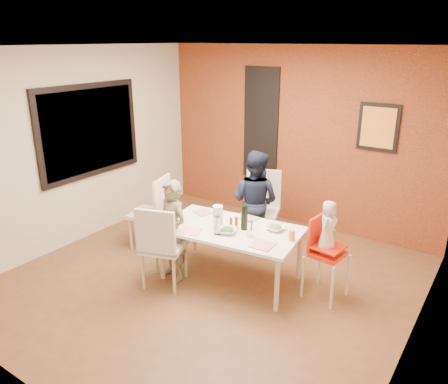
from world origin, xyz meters
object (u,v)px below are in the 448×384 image
Objects in this scene: chair_near at (160,243)px; wine_bottle at (244,217)px; chair_far at (262,204)px; toddler at (328,227)px; paper_towel_roll at (218,217)px; child_near at (172,231)px; dining_table at (231,233)px; high_chair at (324,250)px; child_far at (255,201)px; chair_left at (155,209)px.

chair_near is 3.41× the size of wine_bottle.
toddler is at bearing -51.79° from chair_far.
chair_far is 1.18m from paper_towel_roll.
chair_far is 0.85× the size of child_near.
paper_towel_roll reaches higher than dining_table.
high_chair is 0.96m from wine_bottle.
child_far reaches higher than child_near.
paper_towel_roll is (0.45, 0.30, 0.18)m from child_near.
dining_table is at bearing -98.67° from chair_far.
toddler is at bearing 15.68° from paper_towel_roll.
toddler is (1.66, 0.64, 0.23)m from child_near.
paper_towel_roll is (0.06, -1.16, 0.22)m from chair_far.
chair_near is 1.01m from wine_bottle.
chair_left is 0.82× the size of child_near.
high_chair is at bearing 16.22° from paper_towel_roll.
child_far is (-0.17, 0.85, 0.09)m from dining_table.
chair_far is (0.36, 1.70, 0.02)m from chair_near.
wine_bottle is at bearing -155.88° from chair_near.
dining_table is at bearing 22.32° from paper_towel_roll.
toddler reaches higher than dining_table.
paper_towel_roll is at bearing 46.58° from child_near.
wine_bottle reaches higher than high_chair.
paper_towel_roll is (-0.29, -0.12, -0.02)m from wine_bottle.
chair_far is at bearing 100.56° from dining_table.
high_chair is 0.76× the size of child_near.
chair_left is at bearing -62.69° from chair_near.
chair_far reaches higher than chair_near.
chair_near is 1.51m from child_far.
child_far is (0.03, -0.25, 0.12)m from chair_far.
dining_table is 1.68× the size of chair_left.
toddler is at bearing 13.62° from wine_bottle.
toddler is 2.00× the size of wine_bottle.
chair_near is 1.88m from toddler.
toddler reaches higher than chair_far.
wine_bottle is 1.12× the size of paper_towel_roll.
chair_far is 1.76× the size of toddler.
chair_left is at bearing 158.94° from child_near.
chair_far is at bearing 87.67° from child_near.
high_chair is at bearing -52.10° from chair_far.
child_near is 0.88m from wine_bottle.
chair_left reaches higher than wine_bottle.
wine_bottle is at bearing 103.47° from toddler.
chair_far reaches higher than wine_bottle.
wine_bottle is (-0.90, -0.23, 0.26)m from high_chair.
chair_far is 1.49m from chair_left.
child_near is at bearing -148.60° from dining_table.
paper_towel_roll is at bearing -106.24° from chair_far.
child_near is (-0.39, -1.46, 0.03)m from chair_far.
toddler is (0.02, -0.01, 0.29)m from high_chair.
child_near is 1.80m from toddler.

